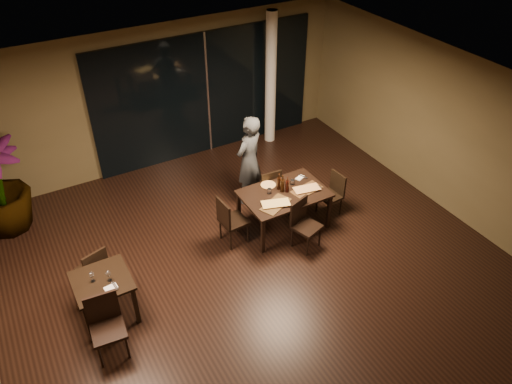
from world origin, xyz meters
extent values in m
plane|color=black|center=(0.00, 0.00, 0.00)|extent=(8.00, 8.00, 0.00)
cube|color=brown|center=(0.00, 4.05, 1.50)|extent=(8.00, 0.10, 3.00)
cube|color=brown|center=(4.05, 0.00, 1.50)|extent=(0.10, 8.00, 3.00)
cube|color=silver|center=(0.00, 0.00, 3.02)|extent=(8.00, 8.00, 0.04)
cube|color=black|center=(1.00, 3.96, 1.35)|extent=(5.00, 0.06, 2.70)
cylinder|color=silver|center=(2.40, 3.65, 1.50)|extent=(0.24, 0.24, 3.00)
cube|color=black|center=(1.00, 0.80, 0.73)|extent=(1.50, 1.00, 0.04)
cube|color=black|center=(0.31, 0.36, 0.35)|extent=(0.06, 0.06, 0.71)
cube|color=black|center=(1.69, 0.36, 0.35)|extent=(0.06, 0.06, 0.71)
cube|color=black|center=(0.31, 1.24, 0.35)|extent=(0.06, 0.06, 0.71)
cube|color=black|center=(1.69, 1.24, 0.35)|extent=(0.06, 0.06, 0.71)
cube|color=black|center=(-2.40, 0.30, 0.73)|extent=(0.80, 0.80, 0.04)
cube|color=black|center=(-2.74, -0.04, 0.35)|extent=(0.06, 0.06, 0.71)
cube|color=black|center=(-2.06, -0.04, 0.35)|extent=(0.06, 0.06, 0.71)
cube|color=black|center=(-2.74, 0.64, 0.35)|extent=(0.06, 0.06, 0.71)
cube|color=black|center=(-2.06, 0.64, 0.35)|extent=(0.06, 0.06, 0.71)
cube|color=black|center=(1.03, 1.46, 0.43)|extent=(0.44, 0.44, 0.05)
cylinder|color=black|center=(1.21, 1.62, 0.21)|extent=(0.03, 0.03, 0.43)
cylinder|color=black|center=(0.87, 1.64, 0.21)|extent=(0.03, 0.03, 0.43)
cylinder|color=black|center=(1.19, 1.28, 0.21)|extent=(0.03, 0.03, 0.43)
cylinder|color=black|center=(0.85, 1.30, 0.21)|extent=(0.03, 0.03, 0.43)
cube|color=black|center=(1.01, 1.27, 0.66)|extent=(0.42, 0.06, 0.47)
cube|color=black|center=(1.04, 0.13, 0.43)|extent=(0.53, 0.53, 0.05)
cylinder|color=black|center=(0.93, -0.09, 0.22)|extent=(0.03, 0.03, 0.43)
cylinder|color=black|center=(1.26, 0.02, 0.22)|extent=(0.03, 0.03, 0.43)
cylinder|color=black|center=(0.83, 0.24, 0.22)|extent=(0.03, 0.03, 0.43)
cylinder|color=black|center=(1.15, 0.35, 0.22)|extent=(0.03, 0.03, 0.43)
cube|color=black|center=(0.98, 0.31, 0.67)|extent=(0.41, 0.17, 0.48)
cube|color=black|center=(0.02, 0.88, 0.44)|extent=(0.46, 0.46, 0.05)
cylinder|color=black|center=(0.21, 0.71, 0.22)|extent=(0.04, 0.04, 0.44)
cylinder|color=black|center=(0.19, 1.07, 0.22)|extent=(0.04, 0.04, 0.44)
cylinder|color=black|center=(-0.14, 0.69, 0.22)|extent=(0.04, 0.04, 0.44)
cylinder|color=black|center=(-0.17, 1.04, 0.22)|extent=(0.04, 0.04, 0.44)
cube|color=black|center=(-0.17, 0.87, 0.69)|extent=(0.07, 0.43, 0.49)
cube|color=black|center=(1.95, 0.69, 0.40)|extent=(0.42, 0.42, 0.04)
cylinder|color=black|center=(1.77, 0.84, 0.20)|extent=(0.03, 0.03, 0.40)
cylinder|color=black|center=(1.80, 0.52, 0.20)|extent=(0.03, 0.03, 0.40)
cylinder|color=black|center=(2.09, 0.87, 0.20)|extent=(0.03, 0.03, 0.40)
cylinder|color=black|center=(2.12, 0.55, 0.20)|extent=(0.03, 0.03, 0.40)
cube|color=black|center=(2.12, 0.71, 0.62)|extent=(0.07, 0.39, 0.44)
cube|color=black|center=(-2.42, 0.95, 0.41)|extent=(0.50, 0.50, 0.05)
cylinder|color=black|center=(-2.31, 1.15, 0.21)|extent=(0.03, 0.03, 0.41)
cylinder|color=black|center=(-2.63, 1.06, 0.21)|extent=(0.03, 0.03, 0.41)
cylinder|color=black|center=(-2.21, 0.84, 0.21)|extent=(0.03, 0.03, 0.41)
cylinder|color=black|center=(-2.53, 0.74, 0.21)|extent=(0.03, 0.03, 0.41)
cube|color=black|center=(-2.37, 0.77, 0.64)|extent=(0.40, 0.15, 0.46)
cube|color=black|center=(-2.54, -0.38, 0.46)|extent=(0.49, 0.49, 0.05)
cylinder|color=black|center=(-2.74, -0.55, 0.23)|extent=(0.04, 0.04, 0.46)
cylinder|color=black|center=(-2.38, -0.58, 0.23)|extent=(0.04, 0.04, 0.46)
cylinder|color=black|center=(-2.71, -0.18, 0.23)|extent=(0.04, 0.04, 0.46)
cylinder|color=black|center=(-2.34, -0.21, 0.23)|extent=(0.04, 0.04, 0.46)
cube|color=black|center=(-2.52, -0.18, 0.72)|extent=(0.45, 0.08, 0.51)
imported|color=#2D2F32|center=(0.84, 1.81, 0.91)|extent=(0.73, 0.63, 1.82)
cube|color=#422D15|center=(0.68, 0.58, 0.76)|extent=(0.65, 0.51, 0.01)
cube|color=#422A15|center=(1.39, 0.67, 0.76)|extent=(0.61, 0.38, 0.01)
cylinder|color=#AF2A13|center=(0.86, 1.13, 0.76)|extent=(0.26, 0.26, 0.01)
cylinder|color=white|center=(0.76, 0.92, 0.80)|extent=(0.08, 0.08, 0.09)
cylinder|color=white|center=(1.26, 0.95, 0.80)|extent=(0.08, 0.08, 0.09)
cube|color=silver|center=(1.56, 0.66, 0.76)|extent=(0.19, 0.13, 0.01)
cube|color=white|center=(1.50, 1.05, 0.76)|extent=(0.20, 0.16, 0.01)
cube|color=white|center=(-2.32, 0.08, 0.76)|extent=(0.19, 0.13, 0.01)
camera|label=1|loc=(-2.93, -5.14, 5.97)|focal=35.00mm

